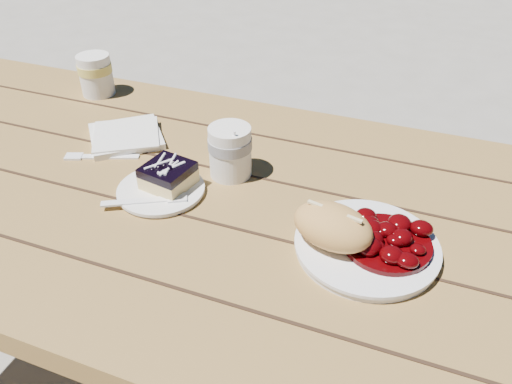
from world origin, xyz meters
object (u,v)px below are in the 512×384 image
(picnic_table, at_px, (253,266))
(dessert_plate, at_px, (161,190))
(blueberry_cake, at_px, (168,175))
(second_cup, at_px, (96,75))
(main_plate, at_px, (366,247))
(coffee_cup, at_px, (230,152))
(bread_roll, at_px, (333,226))

(picnic_table, height_order, dessert_plate, dessert_plate)
(picnic_table, distance_m, blueberry_cake, 0.26)
(picnic_table, height_order, second_cup, second_cup)
(picnic_table, xyz_separation_m, main_plate, (0.22, -0.05, 0.17))
(main_plate, bearing_deg, second_cup, 155.40)
(picnic_table, bearing_deg, dessert_plate, -169.42)
(blueberry_cake, bearing_deg, coffee_cup, 56.17)
(dessert_plate, xyz_separation_m, blueberry_cake, (0.01, 0.01, 0.03))
(main_plate, bearing_deg, coffee_cup, 156.54)
(bread_roll, distance_m, blueberry_cake, 0.33)
(dessert_plate, height_order, blueberry_cake, blueberry_cake)
(main_plate, distance_m, blueberry_cake, 0.39)
(dessert_plate, bearing_deg, picnic_table, 10.58)
(dessert_plate, xyz_separation_m, second_cup, (-0.37, 0.33, 0.05))
(picnic_table, xyz_separation_m, bread_roll, (0.17, -0.07, 0.21))
(dessert_plate, distance_m, coffee_cup, 0.15)
(bread_roll, bearing_deg, coffee_cup, 148.38)
(bread_roll, distance_m, second_cup, 0.80)
(blueberry_cake, bearing_deg, second_cup, 150.55)
(bread_roll, distance_m, dessert_plate, 0.34)
(blueberry_cake, relative_size, coffee_cup, 0.93)
(second_cup, bearing_deg, bread_roll, -27.53)
(main_plate, distance_m, bread_roll, 0.07)
(picnic_table, height_order, blueberry_cake, blueberry_cake)
(coffee_cup, bearing_deg, dessert_plate, -132.54)
(dessert_plate, relative_size, coffee_cup, 1.54)
(coffee_cup, height_order, second_cup, same)
(dessert_plate, distance_m, blueberry_cake, 0.03)
(picnic_table, xyz_separation_m, blueberry_cake, (-0.16, -0.02, 0.19))
(main_plate, height_order, coffee_cup, coffee_cup)
(main_plate, relative_size, dessert_plate, 1.44)
(main_plate, bearing_deg, dessert_plate, 176.85)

